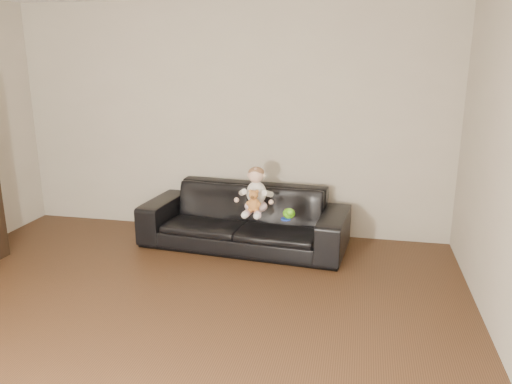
% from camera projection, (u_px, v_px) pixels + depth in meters
% --- Properties ---
extents(floor, '(5.50, 5.50, 0.00)m').
position_uv_depth(floor, '(127.00, 360.00, 3.40)').
color(floor, '#442A18').
rests_on(floor, ground).
extents(wall_back, '(5.00, 0.00, 5.00)m').
position_uv_depth(wall_back, '(229.00, 120.00, 5.65)').
color(wall_back, '#B3AA97').
rests_on(wall_back, ground).
extents(sofa, '(2.26, 1.05, 0.64)m').
position_uv_depth(sofa, '(244.00, 217.00, 5.38)').
color(sofa, black).
rests_on(sofa, floor).
extents(baby, '(0.33, 0.41, 0.48)m').
position_uv_depth(baby, '(256.00, 193.00, 5.15)').
color(baby, '#F6CFDA').
rests_on(baby, sofa).
extents(teddy_bear, '(0.14, 0.14, 0.23)m').
position_uv_depth(teddy_bear, '(254.00, 201.00, 5.02)').
color(teddy_bear, '#BE7636').
rests_on(teddy_bear, sofa).
extents(toy_green, '(0.17, 0.18, 0.10)m').
position_uv_depth(toy_green, '(289.00, 214.00, 5.01)').
color(toy_green, '#5CCB17').
rests_on(toy_green, sofa).
extents(toy_rattle, '(0.08, 0.08, 0.07)m').
position_uv_depth(toy_rattle, '(286.00, 214.00, 5.05)').
color(toy_rattle, '#DF1A46').
rests_on(toy_rattle, sofa).
extents(toy_blue_disc, '(0.10, 0.10, 0.01)m').
position_uv_depth(toy_blue_disc, '(286.00, 219.00, 4.98)').
color(toy_blue_disc, '#1937CC').
rests_on(toy_blue_disc, sofa).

